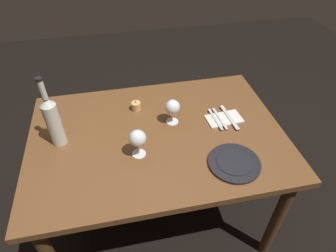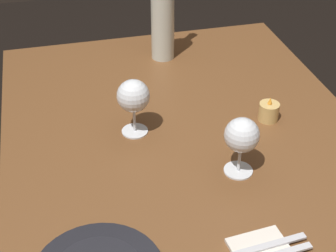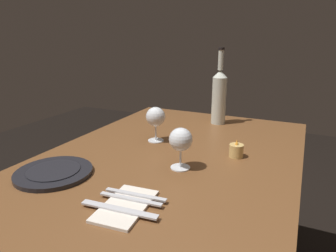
{
  "view_description": "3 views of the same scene",
  "coord_description": "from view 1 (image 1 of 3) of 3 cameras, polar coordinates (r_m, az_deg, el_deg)",
  "views": [
    {
      "loc": [
        -0.16,
        -1.07,
        1.76
      ],
      "look_at": [
        0.04,
        -0.08,
        0.86
      ],
      "focal_mm": 30.82,
      "sensor_mm": 36.0,
      "label": 1
    },
    {
      "loc": [
        0.92,
        -0.29,
        1.5
      ],
      "look_at": [
        0.04,
        -0.07,
        0.85
      ],
      "focal_mm": 54.64,
      "sensor_mm": 36.0,
      "label": 2
    },
    {
      "loc": [
        0.95,
        0.43,
        1.17
      ],
      "look_at": [
        0.0,
        -0.01,
        0.85
      ],
      "focal_mm": 31.93,
      "sensor_mm": 36.0,
      "label": 3
    }
  ],
  "objects": [
    {
      "name": "dinner_plate",
      "position": [
        1.37,
        12.96,
        -7.1
      ],
      "size": [
        0.24,
        0.24,
        0.02
      ],
      "color": "black",
      "rests_on": "dining_table"
    },
    {
      "name": "fork_outer",
      "position": [
        1.58,
        9.35,
        1.36
      ],
      "size": [
        0.03,
        0.18,
        0.0
      ],
      "color": "silver",
      "rests_on": "folded_napkin"
    },
    {
      "name": "wine_glass_right",
      "position": [
        1.32,
        -6.04,
        -2.54
      ],
      "size": [
        0.08,
        0.08,
        0.15
      ],
      "color": "white",
      "rests_on": "dining_table"
    },
    {
      "name": "wine_bottle",
      "position": [
        1.45,
        -21.79,
        1.09
      ],
      "size": [
        0.07,
        0.07,
        0.37
      ],
      "color": "silver",
      "rests_on": "dining_table"
    },
    {
      "name": "votive_candle",
      "position": [
        1.64,
        -6.32,
        3.9
      ],
      "size": [
        0.05,
        0.05,
        0.07
      ],
      "color": "#DBB266",
      "rests_on": "dining_table"
    },
    {
      "name": "wine_glass_left",
      "position": [
        1.49,
        0.89,
        3.66
      ],
      "size": [
        0.08,
        0.08,
        0.14
      ],
      "color": "white",
      "rests_on": "dining_table"
    },
    {
      "name": "dining_table",
      "position": [
        1.55,
        -2.07,
        -3.99
      ],
      "size": [
        1.3,
        0.9,
        0.74
      ],
      "color": "brown",
      "rests_on": "ground"
    },
    {
      "name": "ground_plane",
      "position": [
        2.07,
        -1.62,
        -16.69
      ],
      "size": [
        6.0,
        6.0,
        0.0
      ],
      "primitive_type": "plane",
      "color": "black"
    },
    {
      "name": "fork_inner",
      "position": [
        1.59,
        10.2,
        1.48
      ],
      "size": [
        0.03,
        0.18,
        0.0
      ],
      "color": "silver",
      "rests_on": "folded_napkin"
    },
    {
      "name": "folded_napkin",
      "position": [
        1.6,
        11.01,
        1.41
      ],
      "size": [
        0.2,
        0.13,
        0.01
      ],
      "color": "silver",
      "rests_on": "dining_table"
    },
    {
      "name": "table_knife",
      "position": [
        1.61,
        12.04,
        1.72
      ],
      "size": [
        0.04,
        0.21,
        0.0
      ],
      "color": "silver",
      "rests_on": "folded_napkin"
    }
  ]
}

